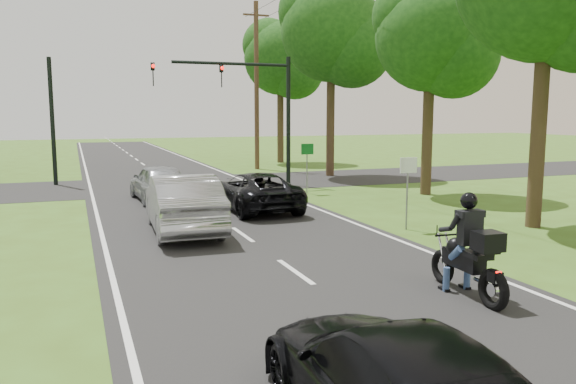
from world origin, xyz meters
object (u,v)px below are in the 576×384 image
at_px(utility_pole_far, 257,85).
at_px(sign_green, 307,156).
at_px(silver_suv, 159,182).
at_px(sign_white, 408,176).
at_px(motorcycle_rider, 470,256).
at_px(traffic_signal, 250,97).
at_px(silver_sedan, 183,203).
at_px(dark_suv, 255,191).

bearing_deg(utility_pole_far, sign_green, -96.73).
bearing_deg(silver_suv, sign_white, 122.49).
height_order(utility_pole_far, sign_white, utility_pole_far).
height_order(motorcycle_rider, silver_suv, motorcycle_rider).
bearing_deg(motorcycle_rider, traffic_signal, 90.27).
distance_m(traffic_signal, sign_white, 11.39).
height_order(silver_suv, utility_pole_far, utility_pole_far).
height_order(motorcycle_rider, sign_white, sign_white).
xyz_separation_m(sign_white, sign_green, (0.20, 8.00, 0.00)).
bearing_deg(sign_white, silver_suv, 126.47).
relative_size(traffic_signal, sign_green, 3.00).
relative_size(motorcycle_rider, sign_white, 1.08).
xyz_separation_m(motorcycle_rider, utility_pole_far, (3.79, 24.66, 4.31)).
distance_m(silver_sedan, traffic_signal, 10.72).
xyz_separation_m(motorcycle_rider, dark_suv, (-0.83, 10.46, -0.10)).
xyz_separation_m(dark_suv, traffic_signal, (1.76, 6.20, 3.46)).
height_order(dark_suv, sign_white, sign_white).
height_order(dark_suv, utility_pole_far, utility_pole_far).
relative_size(silver_sedan, sign_green, 2.37).
bearing_deg(sign_green, silver_sedan, -136.85).
bearing_deg(silver_suv, dark_suv, 127.16).
bearing_deg(sign_white, sign_green, 88.57).
relative_size(silver_sedan, utility_pole_far, 0.50).
height_order(silver_suv, sign_green, sign_green).
height_order(dark_suv, silver_suv, silver_suv).
bearing_deg(utility_pole_far, motorcycle_rider, -98.75).
height_order(silver_suv, sign_white, sign_white).
distance_m(dark_suv, traffic_signal, 7.31).
bearing_deg(sign_green, dark_suv, -136.26).
xyz_separation_m(traffic_signal, sign_green, (1.56, -3.02, -2.54)).
bearing_deg(utility_pole_far, traffic_signal, -109.68).
bearing_deg(motorcycle_rider, utility_pole_far, 84.72).
bearing_deg(sign_green, sign_white, -91.43).
distance_m(motorcycle_rider, traffic_signal, 17.02).
relative_size(silver_sedan, traffic_signal, 0.79).
relative_size(traffic_signal, sign_white, 3.00).
height_order(silver_suv, traffic_signal, traffic_signal).
distance_m(dark_suv, silver_suv, 4.36).
relative_size(dark_suv, traffic_signal, 0.75).
bearing_deg(silver_sedan, sign_white, 164.50).
xyz_separation_m(silver_suv, traffic_signal, (4.63, 2.91, 3.39)).
relative_size(silver_suv, sign_white, 2.02).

